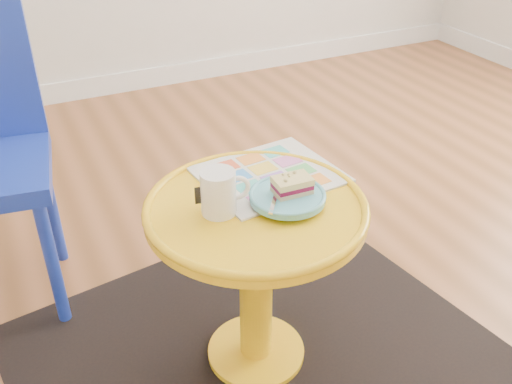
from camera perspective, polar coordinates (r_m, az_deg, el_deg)
name	(u,v)px	position (r m, az deg, el deg)	size (l,w,h in m)	color
floor	(383,255)	(2.17, 12.62, -6.13)	(4.00, 4.00, 0.00)	brown
room_walls	(58,178)	(2.61, -19.18, 1.36)	(4.00, 4.00, 4.00)	silver
rug	(256,353)	(1.77, 0.00, -15.83)	(1.30, 1.10, 0.01)	black
side_table	(256,253)	(1.51, 0.00, -6.12)	(0.56, 0.56, 0.53)	yellow
newspaper	(269,174)	(1.55, 1.34, 1.77)	(0.35, 0.30, 0.01)	silver
mug	(219,191)	(1.37, -3.68, 0.09)	(0.12, 0.09, 0.11)	white
plate	(287,197)	(1.42, 3.17, -0.51)	(0.19, 0.19, 0.02)	#5CB1C3
cake_slice	(292,185)	(1.41, 3.64, 0.71)	(0.10, 0.07, 0.04)	#D3BC8C
fork	(276,196)	(1.40, 1.97, -0.45)	(0.10, 0.12, 0.00)	silver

